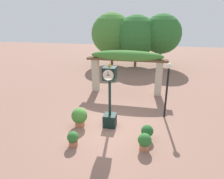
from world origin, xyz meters
TOP-DOWN VIEW (x-y plane):
  - ground_plane at (0.00, 0.00)m, footprint 60.00×60.00m
  - pedestal_clock at (-0.11, 0.12)m, footprint 0.58×0.63m
  - pergola at (0.00, 4.80)m, footprint 5.37×1.05m
  - potted_plant_near_left at (1.63, -1.41)m, footprint 0.54×0.54m
  - potted_plant_near_right at (-1.23, -1.74)m, footprint 0.47×0.47m
  - potted_plant_far_left at (1.70, -0.65)m, footprint 0.52×0.52m
  - potted_plant_far_right at (-1.52, -0.20)m, footprint 0.76×0.76m
  - lamp_post at (2.51, 1.60)m, footprint 0.26×0.26m
  - tree_line at (-0.44, 13.28)m, footprint 9.36×4.64m

SIDE VIEW (x-z plane):
  - ground_plane at x=0.00m, z-range 0.00..0.00m
  - potted_plant_near_right at x=-1.23m, z-range 0.02..0.66m
  - potted_plant_far_left at x=1.70m, z-range 0.03..0.69m
  - potted_plant_near_left at x=1.63m, z-range 0.03..0.74m
  - potted_plant_far_right at x=-1.52m, z-range 0.04..0.98m
  - pedestal_clock at x=-0.11m, z-range -0.06..3.03m
  - lamp_post at x=2.51m, z-range 0.46..3.36m
  - pergola at x=0.00m, z-range 0.83..3.77m
  - tree_line at x=-0.44m, z-range 0.52..6.02m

